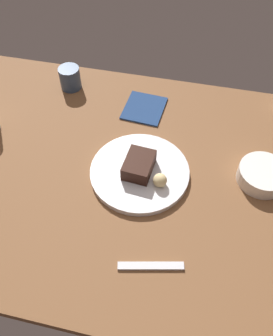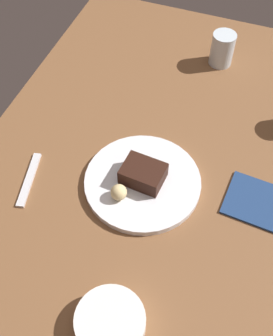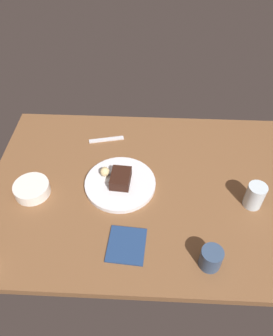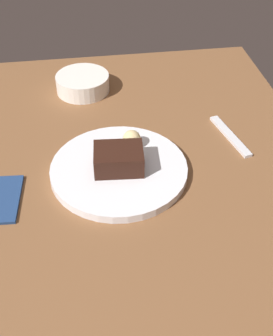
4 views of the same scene
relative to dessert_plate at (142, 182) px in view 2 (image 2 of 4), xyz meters
The scene contains 8 objects.
dining_table 10.18cm from the dessert_plate, ahead, with size 120.00×84.00×3.00cm, color brown.
dessert_plate is the anchor object (origin of this frame).
chocolate_cake_slice 2.97cm from the dessert_plate, ahead, with size 9.38×7.16×4.26cm, color black.
bread_roll 7.37cm from the dessert_plate, 151.75° to the left, with size 3.65×3.65×3.65cm, color #DBC184.
water_glass 48.71cm from the dessert_plate, ahead, with size 6.59×6.59×9.58cm, color silver.
side_bowl 32.61cm from the dessert_plate, behind, with size 13.06×13.06×4.22cm, color white.
dessert_spoon 26.30cm from the dessert_plate, 107.92° to the left, with size 15.00×1.80×0.70cm, color silver.
folded_napkin 26.08cm from the dessert_plate, 80.86° to the right, with size 12.15×13.42×0.60cm, color navy.
Camera 2 is at (-61.41, -17.43, 83.81)cm, focal length 44.92 mm.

